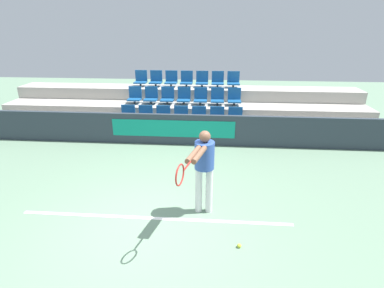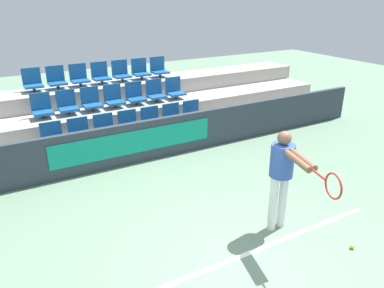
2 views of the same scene
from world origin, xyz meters
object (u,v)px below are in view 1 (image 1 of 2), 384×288
(stadium_chair_6, at_px, (235,118))
(tennis_ball, at_px, (239,246))
(stadium_chair_10, at_px, (184,97))
(stadium_chair_15, at_px, (156,80))
(stadium_chair_13, at_px, (234,98))
(stadium_chair_3, at_px, (181,117))
(stadium_chair_16, at_px, (171,80))
(stadium_chair_19, at_px, (218,81))
(stadium_chair_5, at_px, (217,118))
(stadium_chair_0, at_px, (128,116))
(stadium_chair_1, at_px, (145,116))
(tennis_player, at_px, (203,164))
(stadium_chair_9, at_px, (167,97))
(stadium_chair_8, at_px, (151,97))
(stadium_chair_11, at_px, (201,97))
(stadium_chair_4, at_px, (199,117))
(stadium_chair_14, at_px, (141,79))
(stadium_chair_17, at_px, (187,80))
(stadium_chair_2, at_px, (163,116))
(stadium_chair_12, at_px, (217,98))
(stadium_chair_20, at_px, (233,81))
(stadium_chair_7, at_px, (135,96))
(stadium_chair_18, at_px, (202,80))

(stadium_chair_6, distance_m, tennis_ball, 5.09)
(stadium_chair_10, relative_size, stadium_chair_15, 1.00)
(stadium_chair_13, bearing_deg, stadium_chair_3, -149.83)
(stadium_chair_16, xyz_separation_m, tennis_ball, (2.06, -7.01, -1.40))
(stadium_chair_15, bearing_deg, stadium_chair_19, 0.00)
(stadium_chair_5, bearing_deg, stadium_chair_0, 180.00)
(stadium_chair_1, xyz_separation_m, stadium_chair_10, (1.13, 0.98, 0.40))
(stadium_chair_6, relative_size, tennis_player, 0.34)
(stadium_chair_3, height_order, stadium_chair_9, stadium_chair_9)
(stadium_chair_8, relative_size, stadium_chair_13, 1.00)
(tennis_ball, bearing_deg, stadium_chair_1, 117.50)
(stadium_chair_11, bearing_deg, tennis_player, -86.55)
(stadium_chair_6, height_order, stadium_chair_16, stadium_chair_16)
(stadium_chair_6, bearing_deg, stadium_chair_10, 149.83)
(stadium_chair_4, height_order, stadium_chair_5, same)
(tennis_player, bearing_deg, stadium_chair_16, 117.59)
(stadium_chair_4, height_order, stadium_chair_13, stadium_chair_13)
(stadium_chair_8, height_order, stadium_chair_14, stadium_chair_14)
(stadium_chair_19, xyz_separation_m, tennis_ball, (0.37, -7.01, -1.40))
(tennis_ball, bearing_deg, stadium_chair_13, 88.20)
(tennis_player, bearing_deg, stadium_chair_17, 112.49)
(stadium_chair_0, height_order, stadium_chair_4, same)
(stadium_chair_14, distance_m, stadium_chair_19, 2.82)
(stadium_chair_1, height_order, stadium_chair_9, stadium_chair_9)
(stadium_chair_19, bearing_deg, stadium_chair_8, -156.44)
(stadium_chair_2, relative_size, stadium_chair_10, 1.00)
(stadium_chair_0, bearing_deg, stadium_chair_6, 0.00)
(stadium_chair_2, relative_size, stadium_chair_12, 1.00)
(stadium_chair_16, height_order, stadium_chair_20, same)
(stadium_chair_17, distance_m, stadium_chair_19, 1.13)
(stadium_chair_13, bearing_deg, stadium_chair_4, -138.91)
(stadium_chair_12, xyz_separation_m, stadium_chair_17, (-1.13, 0.98, 0.40))
(stadium_chair_3, xyz_separation_m, stadium_chair_20, (1.69, 1.96, 0.80))
(stadium_chair_2, height_order, stadium_chair_17, stadium_chair_17)
(stadium_chair_1, distance_m, stadium_chair_13, 3.01)
(stadium_chair_7, distance_m, tennis_ball, 6.89)
(stadium_chair_11, relative_size, stadium_chair_16, 1.00)
(stadium_chair_2, relative_size, stadium_chair_9, 1.00)
(stadium_chair_4, xyz_separation_m, stadium_chair_11, (0.00, 0.98, 0.40))
(stadium_chair_5, bearing_deg, stadium_chair_11, 119.83)
(stadium_chair_10, bearing_deg, stadium_chair_5, -41.09)
(stadium_chair_11, relative_size, stadium_chair_19, 1.00)
(stadium_chair_5, distance_m, stadium_chair_10, 1.55)
(stadium_chair_2, xyz_separation_m, stadium_chair_9, (0.00, 0.98, 0.40))
(stadium_chair_3, xyz_separation_m, stadium_chair_18, (0.56, 1.96, 0.80))
(stadium_chair_7, bearing_deg, stadium_chair_2, -41.09)
(stadium_chair_6, relative_size, stadium_chair_13, 1.00)
(stadium_chair_19, bearing_deg, stadium_chair_18, 180.00)
(stadium_chair_4, relative_size, stadium_chair_5, 1.00)
(stadium_chair_5, xyz_separation_m, stadium_chair_9, (-1.69, 0.98, 0.40))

